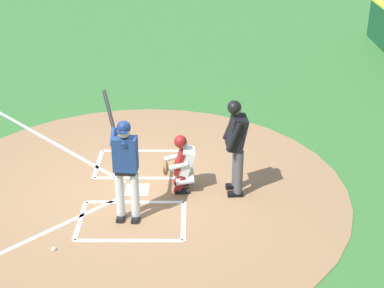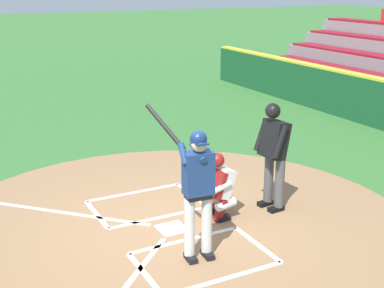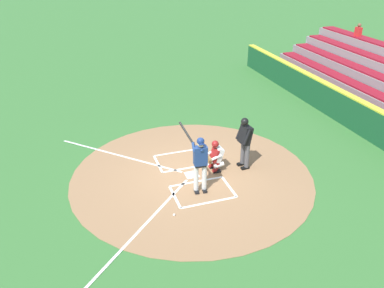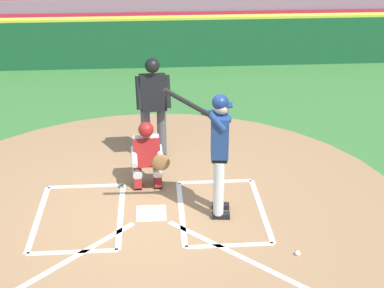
% 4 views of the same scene
% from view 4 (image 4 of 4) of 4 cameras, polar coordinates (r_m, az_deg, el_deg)
% --- Properties ---
extents(ground_plane, '(120.00, 120.00, 0.00)m').
position_cam_4_polar(ground_plane, '(8.46, -4.13, -7.05)').
color(ground_plane, '#387033').
extents(dirt_circle, '(8.00, 8.00, 0.01)m').
position_cam_4_polar(dirt_circle, '(8.46, -4.13, -7.02)').
color(dirt_circle, '#99704C').
rests_on(dirt_circle, ground).
extents(home_plate_and_chalk, '(7.93, 4.91, 0.01)m').
position_cam_4_polar(home_plate_and_chalk, '(7.72, -4.09, -10.40)').
color(home_plate_and_chalk, white).
rests_on(home_plate_and_chalk, dirt_circle).
extents(batter, '(0.98, 0.65, 2.13)m').
position_cam_4_polar(batter, '(7.93, 2.71, -0.29)').
color(batter, silver).
rests_on(batter, ground).
extents(catcher, '(0.61, 0.61, 1.13)m').
position_cam_4_polar(catcher, '(8.92, -4.49, -0.97)').
color(catcher, black).
rests_on(catcher, ground).
extents(plate_umpire, '(0.60, 0.44, 1.86)m').
position_cam_4_polar(plate_umpire, '(9.65, -3.94, 4.24)').
color(plate_umpire, '#4C4C51').
rests_on(plate_umpire, ground).
extents(baseball, '(0.07, 0.07, 0.07)m').
position_cam_4_polar(baseball, '(7.69, 10.59, -10.78)').
color(baseball, white).
rests_on(baseball, ground).
extents(backstop_wall, '(22.00, 0.36, 1.31)m').
position_cam_4_polar(backstop_wall, '(15.18, -4.39, 10.21)').
color(backstop_wall, '#19512D').
rests_on(backstop_wall, ground).
extents(bleacher_stand, '(20.00, 4.25, 3.00)m').
position_cam_4_polar(bleacher_stand, '(18.32, -4.43, 13.38)').
color(bleacher_stand, gray).
rests_on(bleacher_stand, ground).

